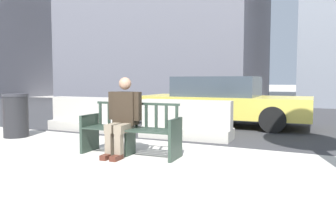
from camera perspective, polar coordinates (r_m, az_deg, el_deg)
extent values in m
plane|color=#B7B2A8|center=(4.20, -7.72, -13.22)|extent=(200.00, 200.00, 0.00)
cube|color=#333335|center=(12.32, 14.89, -1.72)|extent=(120.00, 12.00, 0.01)
cube|color=#28382D|center=(6.01, -13.49, -4.74)|extent=(0.08, 0.51, 0.66)
cube|color=#28382D|center=(5.23, 1.30, -5.96)|extent=(0.08, 0.51, 0.66)
cube|color=#28382D|center=(5.60, -6.61, -6.42)|extent=(0.06, 0.33, 0.45)
cube|color=#28382D|center=(5.36, -7.82, -4.47)|extent=(1.60, 0.15, 0.02)
cube|color=#28382D|center=(5.46, -7.21, -4.31)|extent=(1.60, 0.15, 0.02)
cube|color=#28382D|center=(5.56, -6.63, -4.15)|extent=(1.60, 0.15, 0.02)
cube|color=#28382D|center=(5.66, -6.06, -4.00)|extent=(1.60, 0.15, 0.02)
cube|color=#28382D|center=(5.76, -5.52, -3.85)|extent=(1.60, 0.15, 0.02)
cube|color=#28382D|center=(5.72, -5.50, 0.25)|extent=(1.60, 0.12, 0.04)
cube|color=#28382D|center=(6.13, -11.70, -1.52)|extent=(0.05, 0.03, 0.38)
cube|color=#28382D|center=(6.02, -10.22, -1.60)|extent=(0.05, 0.03, 0.38)
cube|color=#28382D|center=(5.93, -8.70, -1.68)|extent=(0.05, 0.03, 0.38)
cube|color=#28382D|center=(5.83, -7.12, -1.76)|extent=(0.05, 0.03, 0.38)
cube|color=#28382D|center=(5.74, -5.49, -1.84)|extent=(0.05, 0.03, 0.38)
cube|color=#28382D|center=(5.66, -3.81, -1.92)|extent=(0.05, 0.03, 0.38)
cube|color=#28382D|center=(5.58, -2.08, -2.00)|extent=(0.05, 0.03, 0.38)
cube|color=#28382D|center=(5.50, -0.30, -2.08)|extent=(0.05, 0.03, 0.38)
cube|color=#28382D|center=(5.43, 1.53, -2.17)|extent=(0.05, 0.03, 0.38)
cube|color=#28382D|center=(5.96, -13.66, -1.77)|extent=(0.07, 0.46, 0.03)
cube|color=#28382D|center=(5.17, 1.23, -2.55)|extent=(0.07, 0.46, 0.03)
cube|color=#2D2319|center=(5.64, -7.35, -0.54)|extent=(0.41, 0.26, 0.56)
sphere|color=#9E755B|center=(5.60, -7.49, 3.73)|extent=(0.21, 0.21, 0.21)
cube|color=#7F705B|center=(5.53, -9.26, -3.89)|extent=(0.16, 0.45, 0.14)
cube|color=#7F705B|center=(5.44, -7.64, -4.01)|extent=(0.16, 0.45, 0.14)
cube|color=#7F705B|center=(5.43, -10.18, -6.78)|extent=(0.12, 0.12, 0.45)
cube|color=#7F705B|center=(5.34, -8.54, -6.95)|extent=(0.12, 0.12, 0.45)
cube|color=#4C2319|center=(5.40, -10.61, -8.85)|extent=(0.12, 0.27, 0.08)
cube|color=#4C2319|center=(5.31, -8.96, -9.06)|extent=(0.12, 0.27, 0.08)
cube|color=#2D2319|center=(5.73, -9.63, -0.08)|extent=(0.10, 0.12, 0.48)
cube|color=#2D2319|center=(5.49, -5.29, -0.23)|extent=(0.10, 0.12, 0.48)
cube|color=#ADA89E|center=(7.18, 3.14, -4.87)|extent=(2.03, 0.77, 0.24)
cube|color=#ADA89E|center=(7.12, 3.16, -1.53)|extent=(2.01, 0.39, 0.60)
cube|color=#ADA89E|center=(8.56, -13.87, -3.51)|extent=(2.00, 0.69, 0.24)
cube|color=#ADA89E|center=(8.51, -13.92, -0.70)|extent=(2.00, 0.31, 0.60)
cube|color=#DBC64C|center=(9.39, 9.63, -0.18)|extent=(4.69, 1.96, 0.56)
cube|color=#38424C|center=(9.41, 8.57, 3.22)|extent=(2.27, 1.69, 0.55)
cylinder|color=black|center=(10.03, 18.91, -1.33)|extent=(0.64, 0.23, 0.64)
cylinder|color=black|center=(8.28, 17.77, -2.45)|extent=(0.64, 0.23, 0.64)
cylinder|color=black|center=(10.69, 3.31, -0.78)|extent=(0.64, 0.23, 0.64)
cylinder|color=black|center=(9.06, -0.69, -1.68)|extent=(0.64, 0.23, 0.64)
cylinder|color=#232326|center=(8.06, -24.98, -1.86)|extent=(0.53, 0.53, 0.91)
cylinder|color=#2D2D33|center=(8.02, -25.08, 1.58)|extent=(0.56, 0.56, 0.06)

